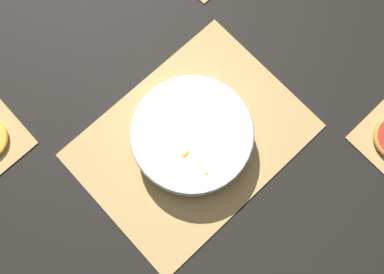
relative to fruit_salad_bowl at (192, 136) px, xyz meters
The scene contains 3 objects.
ground_plane 0.04m from the fruit_salad_bowl, 42.14° to the left, with size 6.00×6.00×0.00m, color black.
bamboo_mat_center 0.04m from the fruit_salad_bowl, 42.14° to the left, with size 0.46×0.34×0.01m.
fruit_salad_bowl is the anchor object (origin of this frame).
Camera 1 is at (-0.16, -0.17, 0.92)m, focal length 42.00 mm.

